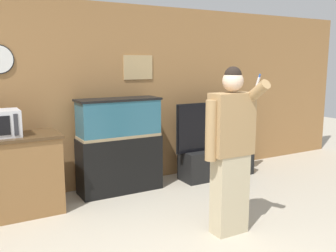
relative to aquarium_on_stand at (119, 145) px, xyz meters
name	(u,v)px	position (x,y,z in m)	size (l,w,h in m)	color
wall_back_paneled	(85,98)	(-0.36, 0.35, 0.65)	(10.00, 0.08, 2.60)	olive
aquarium_on_stand	(119,145)	(0.00, 0.00, 0.00)	(1.14, 0.41, 1.31)	black
tv_on_stand	(217,155)	(1.58, -0.13, -0.30)	(1.45, 0.40, 1.19)	black
person_standing	(230,149)	(0.50, -1.78, 0.26)	(0.55, 0.42, 1.75)	#BCAD89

